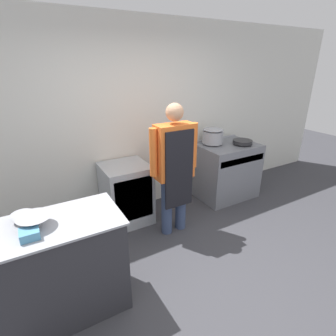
% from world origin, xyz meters
% --- Properties ---
extents(ground_plane, '(14.00, 14.00, 0.00)m').
position_xyz_m(ground_plane, '(0.00, 0.00, 0.00)').
color(ground_plane, '#38383D').
extents(wall_back, '(8.00, 0.05, 2.70)m').
position_xyz_m(wall_back, '(0.00, 1.99, 1.35)').
color(wall_back, silver).
rests_on(wall_back, ground_plane).
extents(prep_counter, '(1.07, 0.61, 0.93)m').
position_xyz_m(prep_counter, '(-1.34, 0.53, 0.46)').
color(prep_counter, '#2D2D33').
rests_on(prep_counter, ground_plane).
extents(stove, '(0.95, 0.72, 0.92)m').
position_xyz_m(stove, '(1.40, 1.55, 0.45)').
color(stove, slate).
rests_on(stove, ground_plane).
extents(fridge_unit, '(0.61, 0.60, 0.84)m').
position_xyz_m(fridge_unit, '(-0.32, 1.64, 0.42)').
color(fridge_unit, '#A8ADB2').
rests_on(fridge_unit, ground_plane).
extents(person_cook, '(0.65, 0.24, 1.69)m').
position_xyz_m(person_cook, '(0.13, 1.10, 0.97)').
color(person_cook, '#38476B').
rests_on(person_cook, ground_plane).
extents(mixing_bowl, '(0.27, 0.27, 0.09)m').
position_xyz_m(mixing_bowl, '(-1.46, 0.55, 0.97)').
color(mixing_bowl, '#9EA0A8').
rests_on(mixing_bowl, prep_counter).
extents(small_bowl, '(0.17, 0.17, 0.06)m').
position_xyz_m(small_bowl, '(-1.54, 0.69, 0.96)').
color(small_bowl, '#9EA0A8').
rests_on(small_bowl, prep_counter).
extents(plastic_tub, '(0.13, 0.13, 0.07)m').
position_xyz_m(plastic_tub, '(-1.51, 0.41, 0.96)').
color(plastic_tub, teal).
rests_on(plastic_tub, prep_counter).
extents(stock_pot, '(0.32, 0.32, 0.25)m').
position_xyz_m(stock_pot, '(1.19, 1.68, 1.04)').
color(stock_pot, '#9EA0A8').
rests_on(stock_pot, stove).
extents(saute_pan, '(0.31, 0.31, 0.05)m').
position_xyz_m(saute_pan, '(1.59, 1.43, 0.95)').
color(saute_pan, '#262628').
rests_on(saute_pan, stove).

